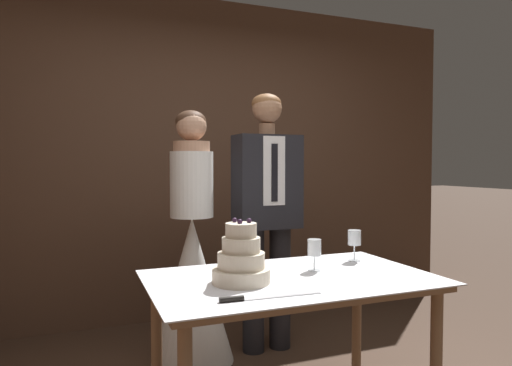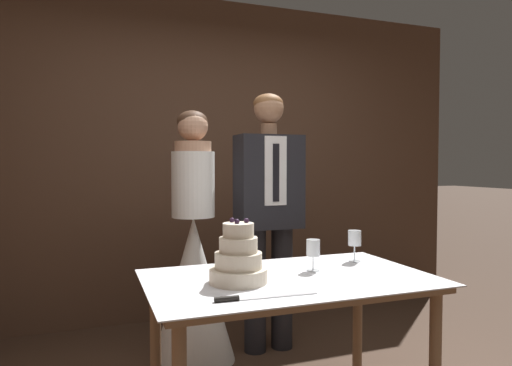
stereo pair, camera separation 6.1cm
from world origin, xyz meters
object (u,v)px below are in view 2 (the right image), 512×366
Objects in this scene: wine_glass_near at (313,249)px; tiered_cake at (238,260)px; cake_table at (289,295)px; wine_glass_middle at (355,240)px; bride at (194,270)px; cake_knife at (247,298)px; groom at (269,206)px.

tiered_cake is at bearing -168.35° from wine_glass_near.
tiered_cake reaches higher than cake_table.
wine_glass_middle is at bearing 15.79° from tiered_cake.
bride is (-0.43, 0.86, -0.26)m from wine_glass_near.
tiered_cake is 0.68× the size of cake_knife.
groom is at bearing 67.45° from cake_knife.
bride is 0.92× the size of groom.
tiered_cake is 1.10m from groom.
groom is at bearing 83.44° from wine_glass_near.
tiered_cake is at bearing -119.14° from groom.
groom is (0.10, 0.86, 0.14)m from wine_glass_near.
wine_glass_near is 0.09× the size of groom.
wine_glass_near is 0.10× the size of bride.
cake_table is at bearing -156.03° from wine_glass_near.
cake_table is 0.77× the size of groom.
groom is (0.27, 0.93, 0.34)m from cake_table.
tiered_cake is 1.84× the size of wine_glass_near.
cake_table is 0.27m from wine_glass_near.
cake_table is 0.97m from bride.
groom reaches higher than wine_glass_middle.
groom reaches higher than wine_glass_near.
cake_table is 7.86× the size of wine_glass_middle.
tiered_cake is 0.78m from wine_glass_middle.
groom is (0.53, -0.00, 0.41)m from bride.
cake_knife is at bearing -138.30° from cake_table.
groom reaches higher than bride.
wine_glass_middle is (0.32, 0.12, 0.01)m from wine_glass_near.
cake_knife is 1.36m from groom.
groom reaches higher than tiered_cake.
wine_glass_near is (0.43, 0.09, 0.01)m from tiered_cake.
bride is (-0.75, 0.74, -0.27)m from wine_glass_middle.
cake_knife is 0.94m from wine_glass_middle.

